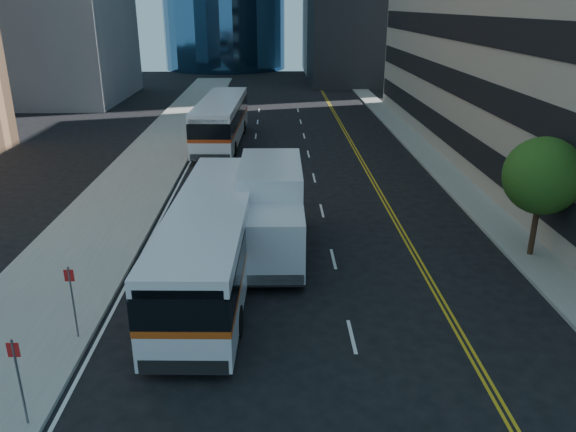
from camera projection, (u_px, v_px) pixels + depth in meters
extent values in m
plane|color=black|center=(344.00, 374.00, 16.55)|extent=(160.00, 160.00, 0.00)
cube|color=gray|center=(154.00, 157.00, 39.64)|extent=(5.00, 90.00, 0.15)
cube|color=gray|center=(428.00, 156.00, 40.11)|extent=(2.00, 90.00, 0.15)
cylinder|color=#332114|center=(534.00, 230.00, 23.80)|extent=(0.24, 0.24, 2.20)
sphere|color=#1E4714|center=(543.00, 176.00, 22.95)|extent=(3.20, 3.20, 3.20)
cube|color=silver|center=(213.00, 259.00, 21.75)|extent=(3.24, 12.95, 1.18)
cube|color=#C14712|center=(212.00, 243.00, 21.51)|extent=(3.26, 12.97, 0.24)
cube|color=black|center=(212.00, 228.00, 21.30)|extent=(3.26, 12.97, 0.96)
cube|color=silver|center=(211.00, 209.00, 21.01)|extent=(3.24, 12.95, 0.54)
cylinder|color=black|center=(159.00, 321.00, 18.31)|extent=(0.36, 1.08, 1.07)
cylinder|color=black|center=(237.00, 322.00, 18.28)|extent=(0.36, 1.08, 1.07)
cylinder|color=black|center=(196.00, 235.00, 25.12)|extent=(0.36, 1.08, 1.07)
cylinder|color=black|center=(252.00, 235.00, 25.10)|extent=(0.36, 1.08, 1.07)
cube|color=white|center=(222.00, 131.00, 43.57)|extent=(3.40, 13.44, 1.22)
cube|color=red|center=(222.00, 122.00, 43.31)|extent=(3.42, 13.46, 0.24)
cube|color=black|center=(221.00, 114.00, 43.10)|extent=(3.42, 13.46, 1.00)
cube|color=white|center=(221.00, 103.00, 42.80)|extent=(3.40, 13.44, 0.56)
cylinder|color=black|center=(197.00, 149.00, 40.00)|extent=(0.38, 1.12, 1.11)
cylinder|color=black|center=(234.00, 149.00, 39.97)|extent=(0.38, 1.12, 1.11)
cylinder|color=black|center=(212.00, 127.00, 47.07)|extent=(0.38, 1.12, 1.11)
cylinder|color=black|center=(243.00, 127.00, 47.04)|extent=(0.38, 1.12, 1.11)
cube|color=silver|center=(270.00, 243.00, 21.57)|extent=(2.70, 2.48, 2.34)
cube|color=black|center=(269.00, 244.00, 20.42)|extent=(2.47, 0.09, 1.23)
cube|color=silver|center=(271.00, 195.00, 24.98)|extent=(2.73, 5.38, 2.90)
cube|color=black|center=(271.00, 240.00, 24.43)|extent=(2.15, 7.38, 0.28)
cylinder|color=black|center=(239.00, 271.00, 21.73)|extent=(0.32, 1.07, 1.07)
cylinder|color=black|center=(301.00, 271.00, 21.76)|extent=(0.32, 1.07, 1.07)
cylinder|color=black|center=(246.00, 220.00, 26.94)|extent=(0.32, 1.07, 1.07)
cylinder|color=black|center=(297.00, 219.00, 26.97)|extent=(0.32, 1.07, 1.07)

